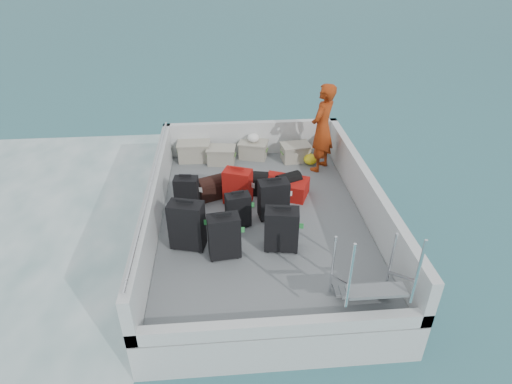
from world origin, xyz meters
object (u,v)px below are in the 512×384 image
suitcase_8 (286,187)px  suitcase_2 (187,193)px  suitcase_4 (238,210)px  suitcase_0 (187,226)px  crate_0 (194,151)px  suitcase_6 (282,230)px  suitcase_7 (273,200)px  crate_3 (295,153)px  suitcase_3 (224,237)px  suitcase_5 (238,187)px  crate_1 (221,156)px  passenger (322,128)px  crate_2 (253,150)px

suitcase_8 → suitcase_2: bearing=122.6°
suitcase_4 → suitcase_0: bearing=-157.4°
suitcase_0 → crate_0: bearing=104.8°
suitcase_6 → suitcase_7: (-0.02, 0.83, -0.00)m
suitcase_2 → crate_3: 2.67m
suitcase_3 → crate_3: size_ratio=1.26×
suitcase_3 → crate_3: (1.52, 2.96, -0.18)m
suitcase_5 → suitcase_8: size_ratio=0.84×
suitcase_6 → suitcase_3: bearing=-164.0°
suitcase_6 → crate_0: suitcase_6 is taller
suitcase_6 → suitcase_7: size_ratio=1.01×
suitcase_4 → suitcase_7: suitcase_7 is taller
crate_3 → suitcase_6: bearing=-103.5°
suitcase_7 → suitcase_4: bearing=-169.0°
suitcase_0 → suitcase_5: bearing=69.7°
suitcase_8 → crate_1: crate_1 is taller
suitcase_5 → passenger: 2.11m
suitcase_7 → suitcase_5: bearing=132.6°
suitcase_4 → passenger: bearing=37.0°
suitcase_5 → suitcase_6: suitcase_6 is taller
suitcase_8 → passenger: (0.81, 0.94, 0.71)m
suitcase_3 → crate_3: suitcase_3 is taller
crate_1 → suitcase_7: bearing=-67.8°
suitcase_8 → crate_0: (-1.69, 1.53, 0.04)m
suitcase_5 → crate_1: suitcase_5 is taller
suitcase_8 → crate_2: 1.60m
suitcase_5 → crate_1: 1.58m
suitcase_2 → crate_1: suitcase_2 is taller
suitcase_2 → suitcase_5: bearing=10.5°
suitcase_5 → suitcase_6: bearing=-45.2°
suitcase_2 → suitcase_4: bearing=-29.3°
suitcase_7 → suitcase_0: bearing=-160.5°
suitcase_4 → suitcase_5: bearing=77.9°
suitcase_0 → crate_1: bearing=93.2°
crate_3 → passenger: 0.91m
passenger → suitcase_4: bearing=-4.3°
suitcase_0 → suitcase_3: suitcase_0 is taller
suitcase_6 → suitcase_2: bearing=148.1°
suitcase_5 → crate_2: (0.40, 1.75, -0.16)m
crate_1 → crate_0: bearing=160.0°
suitcase_5 → crate_0: (-0.82, 1.75, -0.13)m
suitcase_7 → crate_2: 2.23m
suitcase_3 → passenger: bearing=45.5°
suitcase_6 → crate_2: (-0.18, 3.05, -0.18)m
suitcase_5 → passenger: bearing=55.4°
suitcase_2 → crate_0: suitcase_2 is taller
suitcase_7 → crate_3: suitcase_7 is taller
suitcase_4 → crate_0: size_ratio=0.93×
crate_0 → crate_2: bearing=0.0°
suitcase_2 → suitcase_3: size_ratio=0.84×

